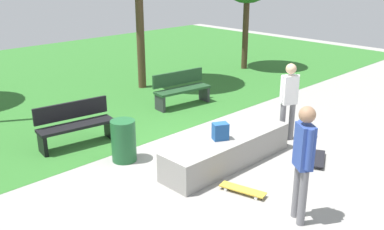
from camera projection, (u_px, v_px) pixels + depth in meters
The scene contains 11 objects.
ground_plane at pixel (202, 157), 8.56m from camera, with size 28.00×28.00×0.00m, color gray.
grass_lawn at pixel (32, 84), 13.74m from camera, with size 26.60×12.67×0.01m, color #2D6B28.
concrete_ledge at pixel (228, 150), 8.21m from camera, with size 2.91×0.75×0.55m, color gray.
backpack_on_ledge at pixel (220, 131), 7.98m from camera, with size 0.28×0.20×0.32m, color #1E4C8C.
skater_performing_trick at pixel (303, 155), 6.12m from camera, with size 0.35×0.38×1.81m.
skater_watching at pixel (289, 96), 9.10m from camera, with size 0.39×0.33×1.70m.
skateboard_by_ledge at pixel (319, 159), 8.35m from camera, with size 0.80×0.54×0.08m.
skateboard_spare at pixel (243, 190), 7.21m from camera, with size 0.39×0.82×0.08m.
park_bench_near_lamppost at pixel (75, 123), 9.01m from camera, with size 1.65×0.68×0.91m.
park_bench_near_path at pixel (181, 88), 11.55m from camera, with size 1.65×0.66×0.91m.
trash_bin at pixel (124, 141), 8.30m from camera, with size 0.48×0.48×0.83m, color #1E592D.
Camera 1 is at (-5.56, -5.44, 3.66)m, focal length 40.19 mm.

